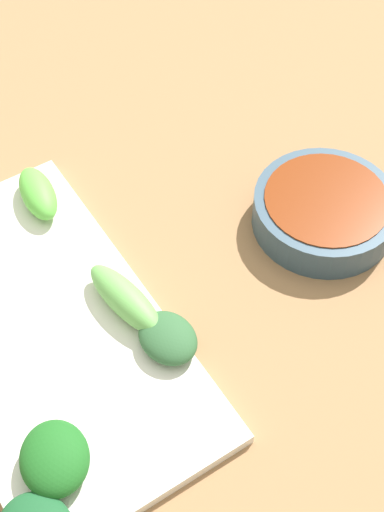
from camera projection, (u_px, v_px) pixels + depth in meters
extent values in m
cube|color=#966C47|center=(182.00, 285.00, 0.68)|extent=(2.10, 2.10, 0.02)
cylinder|color=#31495B|center=(324.00, 211.00, 0.70)|extent=(0.13, 0.13, 0.03)
cylinder|color=maroon|center=(325.00, 206.00, 0.69)|extent=(0.12, 0.12, 0.02)
cube|color=silver|center=(46.00, 331.00, 0.63)|extent=(0.18, 0.35, 0.01)
ellipsoid|color=#5CBA42|center=(38.00, 193.00, 0.70)|extent=(0.04, 0.07, 0.03)
ellipsoid|color=#66AF53|center=(125.00, 299.00, 0.62)|extent=(0.04, 0.09, 0.03)
ellipsoid|color=#1C5E1F|center=(55.00, 458.00, 0.54)|extent=(0.07, 0.07, 0.03)
ellipsoid|color=#2E5B33|center=(168.00, 338.00, 0.61)|extent=(0.05, 0.06, 0.02)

